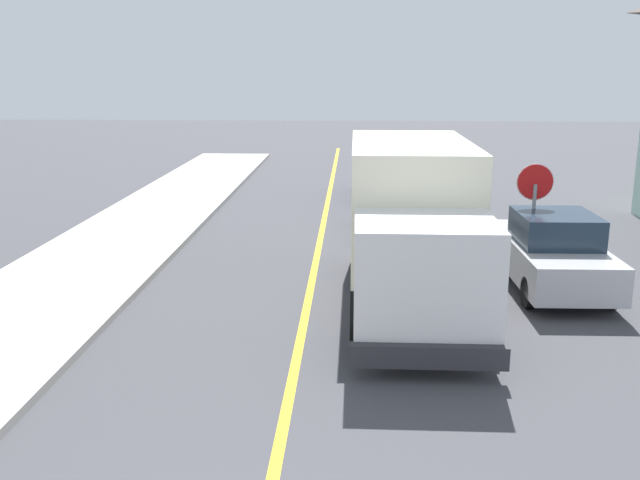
{
  "coord_description": "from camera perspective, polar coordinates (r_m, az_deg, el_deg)",
  "views": [
    {
      "loc": [
        0.9,
        -3.62,
        4.68
      ],
      "look_at": [
        0.27,
        9.7,
        1.4
      ],
      "focal_mm": 39.64,
      "sensor_mm": 36.0,
      "label": 1
    }
  ],
  "objects": [
    {
      "name": "centre_line_yellow",
      "position": [
        14.43,
        -1.01,
        -5.1
      ],
      "size": [
        0.16,
        56.0,
        0.01
      ],
      "primitive_type": "cube",
      "color": "gold",
      "rests_on": "ground"
    },
    {
      "name": "box_truck",
      "position": [
        14.21,
        7.42,
        1.86
      ],
      "size": [
        2.41,
        7.18,
        3.2
      ],
      "color": "#F2EDCC",
      "rests_on": "ground"
    },
    {
      "name": "parked_car_near",
      "position": [
        20.3,
        5.86,
        2.69
      ],
      "size": [
        1.83,
        4.41,
        1.67
      ],
      "color": "silver",
      "rests_on": "ground"
    },
    {
      "name": "parked_car_mid",
      "position": [
        25.89,
        5.3,
        5.11
      ],
      "size": [
        1.81,
        4.4,
        1.67
      ],
      "color": "#2D4793",
      "rests_on": "ground"
    },
    {
      "name": "parked_van_across",
      "position": [
        16.02,
        18.21,
        -0.95
      ],
      "size": [
        1.87,
        4.43,
        1.67
      ],
      "color": "#B7B7BC",
      "rests_on": "ground"
    },
    {
      "name": "stop_sign",
      "position": [
        16.11,
        16.9,
        3.11
      ],
      "size": [
        0.8,
        0.1,
        2.65
      ],
      "color": "gray",
      "rests_on": "ground"
    }
  ]
}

